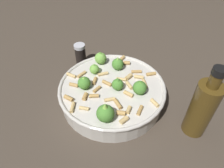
# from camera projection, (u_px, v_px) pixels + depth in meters

# --- Properties ---
(ground_plane) EXTENTS (2.40, 2.40, 0.00)m
(ground_plane) POSITION_uv_depth(u_px,v_px,m) (112.00, 99.00, 0.64)
(ground_plane) COLOR #42382D
(cooking_pan) EXTENTS (0.32, 0.32, 0.12)m
(cooking_pan) POSITION_uv_depth(u_px,v_px,m) (112.00, 91.00, 0.62)
(cooking_pan) COLOR beige
(cooking_pan) RESTS_ON ground
(pepper_shaker) EXTENTS (0.04, 0.04, 0.09)m
(pepper_shaker) POSITION_uv_depth(u_px,v_px,m) (81.00, 55.00, 0.74)
(pepper_shaker) COLOR black
(pepper_shaker) RESTS_ON ground
(olive_oil_bottle) EXTENTS (0.06, 0.06, 0.22)m
(olive_oil_bottle) POSITION_uv_depth(u_px,v_px,m) (202.00, 108.00, 0.50)
(olive_oil_bottle) COLOR #4C3814
(olive_oil_bottle) RESTS_ON ground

